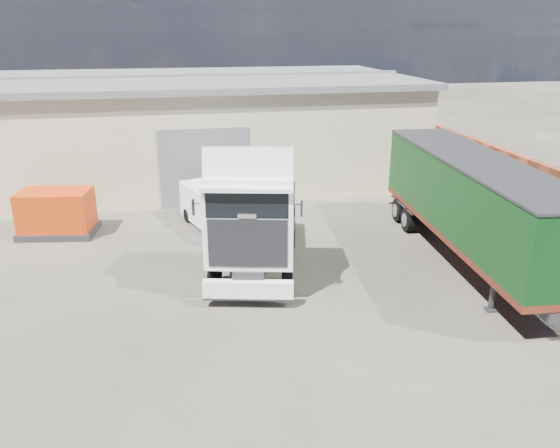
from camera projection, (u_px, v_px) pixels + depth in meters
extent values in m
plane|color=black|center=(300.00, 305.00, 16.18)|extent=(120.00, 120.00, 0.00)
cube|color=#BFB093|center=(120.00, 132.00, 28.93)|extent=(30.00, 12.00, 5.00)
cube|color=slate|center=(115.00, 81.00, 28.02)|extent=(30.60, 12.60, 0.30)
cube|color=slate|center=(205.00, 169.00, 24.37)|extent=(4.00, 0.08, 3.60)
cube|color=slate|center=(115.00, 77.00, 27.95)|extent=(30.60, 0.40, 0.15)
cube|color=#994627|center=(528.00, 188.00, 23.43)|extent=(0.35, 26.00, 2.50)
cylinder|color=black|center=(251.00, 276.00, 16.80)|extent=(2.74, 1.66, 1.10)
cylinder|color=black|center=(259.00, 234.00, 20.21)|extent=(2.79, 1.67, 1.10)
cylinder|color=black|center=(261.00, 221.00, 21.58)|extent=(2.79, 1.67, 1.10)
cube|color=#2D2D30|center=(257.00, 235.00, 19.01)|extent=(2.48, 6.88, 0.31)
cube|color=white|center=(248.00, 290.00, 15.87)|extent=(2.63, 0.86, 0.57)
cube|color=white|center=(251.00, 217.00, 16.53)|extent=(3.07, 2.92, 2.54)
cube|color=black|center=(248.00, 243.00, 15.54)|extent=(2.23, 0.58, 1.45)
cube|color=black|center=(247.00, 205.00, 15.17)|extent=(2.28, 0.59, 0.78)
cube|color=white|center=(250.00, 162.00, 16.16)|extent=(2.97, 2.55, 1.27)
cube|color=#0B4F44|center=(211.00, 221.00, 17.05)|extent=(0.19, 0.76, 1.14)
cube|color=#0B4F44|center=(294.00, 221.00, 16.98)|extent=(0.19, 0.76, 1.14)
cylinder|color=#2D2D30|center=(259.00, 217.00, 20.20)|extent=(1.37, 1.37, 0.12)
cube|color=#2D2D30|center=(492.00, 295.00, 15.70)|extent=(0.30, 0.30, 1.01)
cube|color=#2D2D30|center=(546.00, 292.00, 15.89)|extent=(0.30, 0.30, 1.01)
cylinder|color=black|center=(427.00, 214.00, 22.53)|extent=(2.42, 1.17, 0.97)
cube|color=#2D2D30|center=(468.00, 239.00, 18.94)|extent=(1.65, 11.05, 0.32)
cube|color=#5F2415|center=(469.00, 231.00, 18.84)|extent=(3.21, 11.18, 0.22)
cube|color=black|center=(473.00, 195.00, 18.39)|extent=(3.21, 11.18, 2.39)
cube|color=#2D2D30|center=(478.00, 160.00, 17.98)|extent=(3.27, 11.24, 0.07)
cylinder|color=black|center=(232.00, 233.00, 21.05)|extent=(1.77, 1.07, 0.57)
cylinder|color=black|center=(204.00, 213.00, 23.32)|extent=(1.77, 1.07, 0.57)
cube|color=white|center=(217.00, 207.00, 21.97)|extent=(2.84, 4.32, 1.48)
cube|color=white|center=(234.00, 220.00, 20.64)|extent=(1.78, 1.25, 0.96)
cube|color=black|center=(232.00, 207.00, 20.62)|extent=(1.47, 0.55, 0.52)
cube|color=#2D2D30|center=(59.00, 231.00, 21.66)|extent=(3.10, 2.21, 0.27)
cube|color=red|center=(57.00, 213.00, 21.40)|extent=(2.90, 2.01, 1.79)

